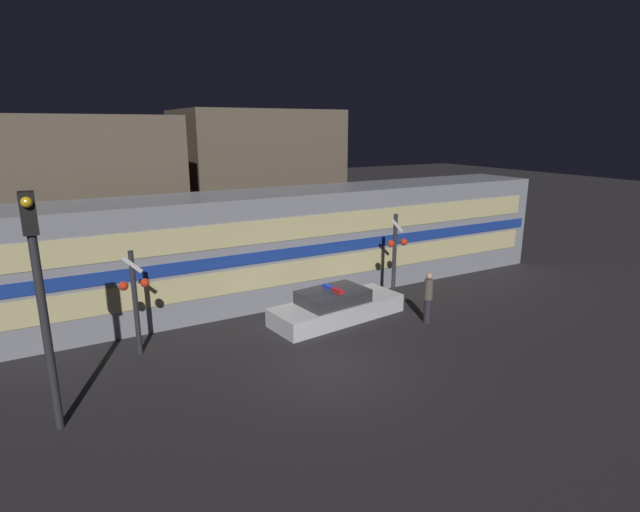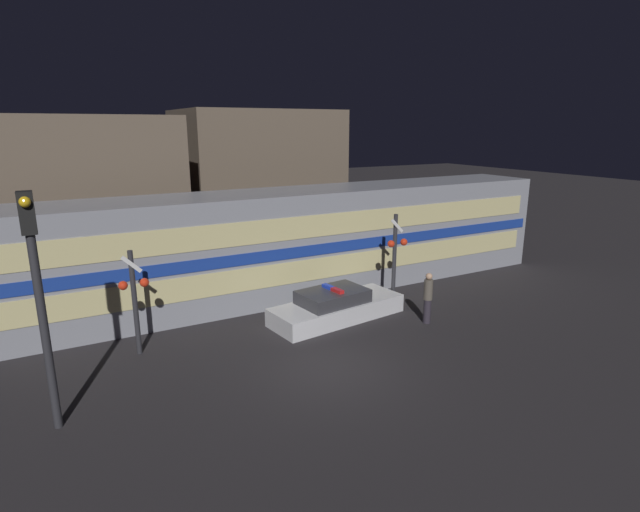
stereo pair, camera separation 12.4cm
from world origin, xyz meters
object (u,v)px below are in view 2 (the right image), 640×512
(train, at_px, (305,241))
(pedestrian, at_px, (428,298))
(police_car, at_px, (336,307))
(crossing_signal_near, at_px, (395,254))
(traffic_light_corner, at_px, (39,292))

(train, xyz_separation_m, pedestrian, (2.11, -5.29, -1.19))
(police_car, bearing_deg, crossing_signal_near, -3.27)
(crossing_signal_near, bearing_deg, traffic_light_corner, -166.34)
(pedestrian, relative_size, traffic_light_corner, 0.34)
(police_car, xyz_separation_m, pedestrian, (2.63, -1.88, 0.49))
(train, bearing_deg, traffic_light_corner, -147.54)
(crossing_signal_near, distance_m, traffic_light_corner, 12.19)
(train, relative_size, traffic_light_corner, 4.21)
(train, xyz_separation_m, traffic_light_corner, (-9.58, -6.09, 1.17))
(traffic_light_corner, bearing_deg, pedestrian, 3.90)
(crossing_signal_near, bearing_deg, train, 124.29)
(police_car, height_order, pedestrian, pedestrian)
(train, xyz_separation_m, crossing_signal_near, (2.20, -3.23, -0.10))
(train, height_order, traffic_light_corner, traffic_light_corner)
(police_car, relative_size, pedestrian, 2.80)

